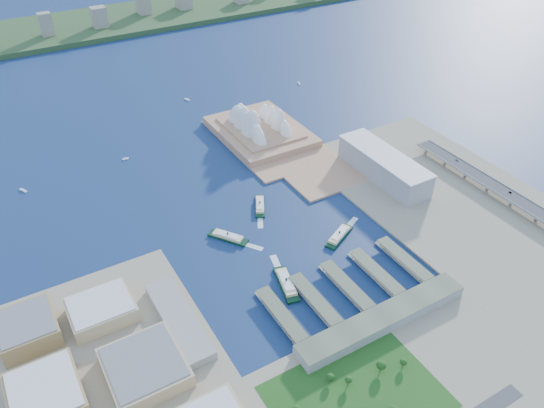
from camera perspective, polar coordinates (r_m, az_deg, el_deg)
ground at (r=637.79m, az=2.89°, el=-5.47°), size 3000.00×3000.00×0.00m
south_land at (r=532.89m, az=15.84°, el=-18.21°), size 720.00×180.00×3.00m
east_land at (r=744.93m, az=20.79°, el=-1.03°), size 240.00×500.00×3.00m
peninsula at (r=864.53m, az=-0.45°, el=6.97°), size 135.00×220.00×3.00m
far_shore at (r=1461.20m, az=-19.45°, el=17.66°), size 2200.00×260.00×12.00m
opera_house at (r=864.47m, az=-1.28°, el=9.25°), size 134.00×180.00×58.00m
toaster_building at (r=775.87m, az=11.91°, el=4.04°), size 45.00×155.00×35.00m
expressway at (r=778.78m, az=24.36°, el=0.40°), size 26.00×340.00×11.85m
west_buildings at (r=520.73m, az=-17.39°, el=-17.64°), size 200.00×280.00×27.00m
ferry_wharves at (r=597.52m, az=7.98°, el=-8.77°), size 184.00×90.00×9.30m
terminal_building at (r=565.02m, az=11.82°, el=-12.04°), size 200.00×28.00×12.00m
park at (r=505.21m, az=9.21°, el=-19.26°), size 150.00×110.00×16.00m
far_skyline at (r=1433.07m, az=-19.52°, el=18.73°), size 1900.00×140.00×55.00m
ferry_a at (r=658.62m, az=-4.77°, el=-3.42°), size 40.32×49.85×9.76m
ferry_b at (r=708.81m, az=-1.31°, el=-0.04°), size 34.29×48.98×9.26m
ferry_c at (r=595.87m, az=1.54°, el=-8.38°), size 27.87×59.00×10.81m
ferry_d at (r=663.64m, az=7.26°, el=-3.26°), size 52.79×35.40×9.90m
boat_a at (r=819.68m, az=-25.18°, el=1.35°), size 8.79×13.18×2.53m
boat_b at (r=843.29m, az=-15.47°, el=4.72°), size 9.40×3.36×2.53m
boat_c at (r=1068.46m, az=2.91°, el=12.86°), size 6.80×11.53×2.50m
boat_e at (r=1011.41m, az=-9.12°, el=11.06°), size 7.24×11.72×2.74m
car_b at (r=781.45m, az=24.25°, el=1.15°), size 1.46×4.17×1.38m
car_c at (r=827.67m, az=19.29°, el=4.46°), size 1.95×4.81×1.40m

